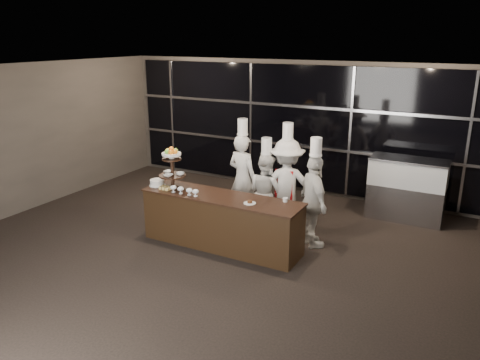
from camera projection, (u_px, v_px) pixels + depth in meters
The scene contains 14 objects.
room at pixel (167, 188), 6.47m from camera, with size 10.00×10.00×10.00m.
window_wall at pixel (298, 128), 10.61m from camera, with size 8.60×0.10×2.80m.
buffet_counter at pixel (221, 221), 8.03m from camera, with size 2.84×0.74×0.92m.
display_stand at pixel (172, 165), 8.22m from camera, with size 0.48×0.48×0.74m.
compotes at pixel (185, 190), 7.95m from camera, with size 0.57×0.11×0.12m.
layer_cake at pixel (157, 183), 8.43m from camera, with size 0.30×0.30×0.11m.
pastry_squares at pixel (165, 188), 8.22m from camera, with size 0.20×0.13×0.05m.
small_plate at pixel (250, 203), 7.53m from camera, with size 0.20×0.20×0.05m.
chef_cup at pixel (285, 200), 7.61m from camera, with size 0.08×0.08×0.07m, color white.
display_case at pixel (407, 186), 9.16m from camera, with size 1.45×0.63×1.24m.
chef_a at pixel (243, 177), 9.02m from camera, with size 0.70×0.53×2.04m.
chef_b at pixel (266, 191), 8.66m from camera, with size 0.87×0.79×1.76m.
chef_c at pixel (286, 185), 8.59m from camera, with size 1.29×1.08×2.04m.
chef_d at pixel (313, 201), 7.93m from camera, with size 0.93×0.97×1.92m.
Camera 1 is at (3.81, -4.92, 3.52)m, focal length 35.00 mm.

